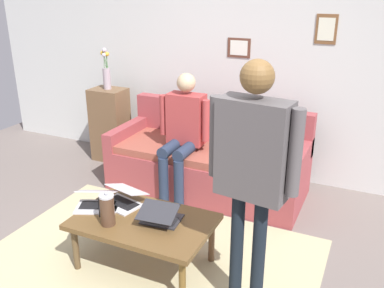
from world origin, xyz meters
name	(u,v)px	position (x,y,z in m)	size (l,w,h in m)	color
ground_plane	(156,276)	(0.00, 0.00, 0.00)	(7.68, 7.68, 0.00)	#6D625D
area_rug	(139,271)	(0.15, 0.01, 0.00)	(2.63, 2.12, 0.01)	tan
back_wall	(250,56)	(0.00, -2.20, 1.35)	(7.04, 0.11, 2.70)	silver
couch	(208,162)	(0.21, -1.54, 0.31)	(2.04, 0.87, 0.88)	#903B3F
coffee_table	(144,224)	(0.15, -0.09, 0.37)	(1.06, 0.67, 0.41)	brown
laptop_left	(160,217)	(0.01, -0.12, 0.46)	(0.31, 0.33, 0.15)	#28282D
laptop_center	(123,199)	(0.42, -0.24, 0.46)	(0.38, 0.36, 0.15)	silver
laptop_right	(98,201)	(0.59, -0.12, 0.46)	(0.42, 0.40, 0.16)	silver
french_press	(107,210)	(0.35, 0.07, 0.54)	(0.13, 0.11, 0.27)	#4C3323
side_shelf	(110,125)	(1.65, -1.81, 0.45)	(0.42, 0.32, 0.91)	brown
flower_vase	(106,73)	(1.64, -1.80, 1.10)	(0.11, 0.11, 0.50)	#A494A0
person_standing	(252,161)	(-0.72, 0.03, 1.10)	(0.60, 0.25, 1.71)	black
person_seated	(183,129)	(0.40, -1.32, 0.73)	(0.55, 0.51, 1.28)	#222D44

